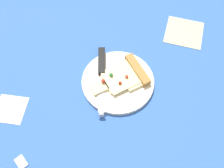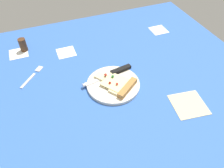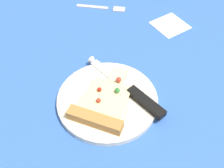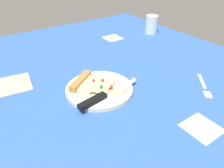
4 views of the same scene
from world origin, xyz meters
The scene contains 5 objects.
ground_plane centered at (0.02, -0.01, -1.50)cm, with size 139.25×139.25×3.00cm.
plate centered at (7.33, -1.90, 0.69)cm, with size 22.84×22.84×1.38cm, color silver.
pizza_slice centered at (5.26, -3.40, 2.17)cm, with size 18.69×16.47×2.52cm.
knife centered at (12.79, -3.49, 1.98)cm, with size 5.83×24.03×2.45cm.
fork centered at (26.20, 29.89, 0.40)cm, with size 12.56×11.59×0.80cm.
Camera 3 is at (-13.31, -35.29, 51.70)cm, focal length 45.36 mm.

